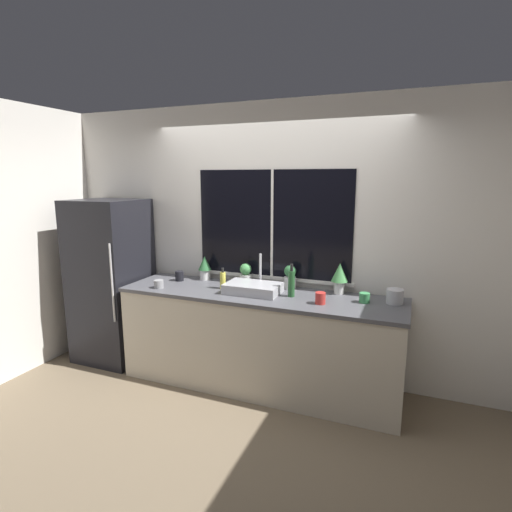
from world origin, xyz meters
The scene contains 17 objects.
ground_plane centered at (0.00, 0.00, 0.00)m, with size 14.00×14.00×0.00m, color brown.
wall_back centered at (0.00, 0.74, 1.35)m, with size 8.00×0.09×2.70m.
wall_left centered at (-2.36, 1.50, 1.35)m, with size 0.06×7.00×2.70m.
counter centered at (0.00, 0.34, 0.46)m, with size 2.66×0.69×0.92m.
refrigerator centered at (-1.73, 0.34, 0.88)m, with size 0.70×0.69×1.75m.
sink centered at (-0.05, 0.33, 0.97)m, with size 0.51×0.37×0.34m.
potted_plant_far_left centered at (-0.71, 0.60, 1.06)m, with size 0.13×0.13×0.25m.
potted_plant_center_left centered at (-0.24, 0.60, 1.03)m, with size 0.12×0.12×0.21m.
potted_plant_center_right centered at (0.22, 0.60, 1.04)m, with size 0.12×0.12×0.23m.
potted_plant_far_right centered at (0.70, 0.60, 1.10)m, with size 0.15×0.15×0.29m.
soap_bottle centered at (-0.38, 0.35, 1.01)m, with size 0.06×0.06×0.20m.
bottle_tall centered at (0.31, 0.34, 1.05)m, with size 0.06×0.06×0.30m.
mug_green centered at (0.95, 0.40, 0.97)m, with size 0.09×0.09×0.09m.
mug_grey centered at (-0.97, 0.14, 0.96)m, with size 0.09×0.09×0.08m.
mug_red centered at (0.61, 0.23, 0.97)m, with size 0.09×0.09×0.10m.
mug_black centered at (-0.93, 0.46, 0.97)m, with size 0.09×0.09×0.10m.
kettle centered at (1.19, 0.47, 0.99)m, with size 0.14×0.14×0.14m.
Camera 1 is at (1.30, -2.99, 1.97)m, focal length 28.00 mm.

